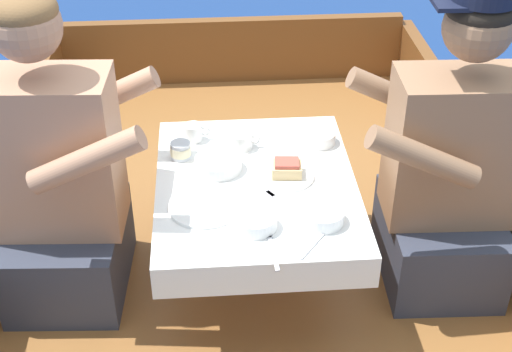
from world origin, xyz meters
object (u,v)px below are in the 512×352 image
person_port (57,184)px  coffee_cup_starboard (194,132)px  person_starboard (449,173)px  sandwich (287,168)px  tin_can (181,150)px  coffee_cup_port (242,140)px

person_port → coffee_cup_starboard: person_port is taller
person_port → person_starboard: bearing=1.9°
person_port → sandwich: bearing=2.1°
person_starboard → tin_can: size_ratio=15.32×
coffee_cup_port → coffee_cup_starboard: coffee_cup_starboard is taller
person_port → tin_can: (0.38, 0.12, 0.03)m
person_starboard → coffee_cup_starboard: 0.84m
coffee_cup_starboard → person_starboard: bearing=-18.1°
sandwich → tin_can: bearing=157.4°
coffee_cup_port → tin_can: size_ratio=1.46×
sandwich → tin_can: size_ratio=1.44×
coffee_cup_port → coffee_cup_starboard: bearing=158.6°
person_starboard → coffee_cup_port: size_ratio=10.47×
coffee_cup_port → tin_can: bearing=-167.1°
person_port → coffee_cup_starboard: bearing=32.0°
sandwich → tin_can: sandwich is taller
person_port → tin_can: size_ratio=15.18×
sandwich → coffee_cup_starboard: sandwich is taller
person_port → tin_can: 0.40m
person_starboard → sandwich: bearing=0.2°
person_port → sandwich: (0.70, -0.02, 0.03)m
sandwich → person_starboard: bearing=-1.9°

